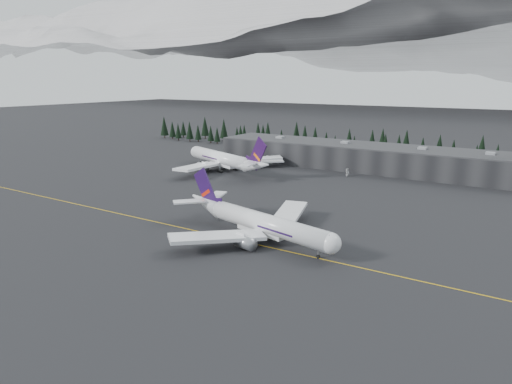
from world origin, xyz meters
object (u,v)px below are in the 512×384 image
Objects in this scene: gse_vehicle_a at (268,163)px; gse_vehicle_b at (348,175)px; terminal at (363,156)px; jet_parked at (226,160)px; jet_main at (256,221)px.

gse_vehicle_a is 1.30× the size of gse_vehicle_b.
jet_parked is (-56.49, -44.47, -0.50)m from terminal.
jet_parked is 13.09× the size of gse_vehicle_a.
gse_vehicle_b is (48.82, -5.85, -0.04)m from gse_vehicle_a.
jet_parked is at bearing -108.38° from gse_vehicle_a.
terminal is 51.16m from gse_vehicle_a.
terminal is 2.37× the size of jet_parked.
terminal is at bearing 107.82° from jet_main.
gse_vehicle_a is at bearing -93.19° from gse_vehicle_b.
jet_main is 102.39m from jet_parked.
gse_vehicle_b is at bearing -6.39° from gse_vehicle_a.
terminal reaches higher than gse_vehicle_b.
gse_vehicle_a is (8.98, 26.34, -5.08)m from jet_parked.
gse_vehicle_b is at bearing -139.18° from jet_parked.
jet_main is at bearing -85.01° from terminal.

